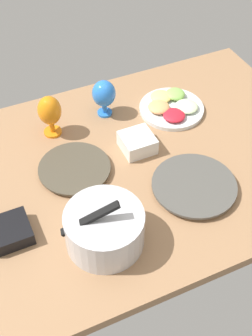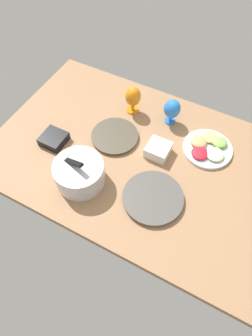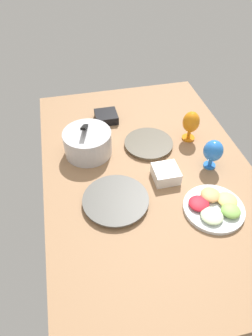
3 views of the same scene
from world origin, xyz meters
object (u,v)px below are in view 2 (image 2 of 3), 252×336
Objects in this scene: dinner_plate_right at (115,136)px; fruit_platter at (208,147)px; dinner_plate_left at (153,198)px; square_bowl_white at (158,149)px; hurricane_glass_orange at (133,97)px; square_bowl_black at (54,139)px; hurricane_glass_blue at (172,109)px; mixing_bowl at (79,173)px.

fruit_platter is (-48.72, -16.27, 0.81)cm from dinner_plate_right.
square_bowl_white is at bearing -70.37° from dinner_plate_left.
hurricane_glass_orange reaches higher than square_bowl_black.
hurricane_glass_blue reaches higher than square_bowl_black.
square_bowl_black is at bearing 33.05° from dinner_plate_right.
fruit_platter is at bearing -107.87° from dinner_plate_left.
square_bowl_white is 0.93× the size of square_bowl_black.
mixing_bowl is 63.19cm from hurricane_glass_blue.
hurricane_glass_orange reaches higher than fruit_platter.
dinner_plate_right is 35.29cm from hurricane_glass_blue.
dinner_plate_right is at bearing -35.68° from dinner_plate_left.
dinner_plate_right is 0.98× the size of fruit_platter.
hurricane_glass_orange is 1.09× the size of hurricane_glass_blue.
hurricane_glass_orange reaches higher than dinner_plate_right.
hurricane_glass_orange is (-0.78, -55.94, 3.64)cm from mixing_bowl.
square_bowl_white reaches higher than square_bowl_black.
mixing_bowl reaches higher than dinner_plate_right.
square_bowl_black is at bearing 56.61° from hurricane_glass_orange.
square_bowl_white is 57.57cm from square_bowl_black.
dinner_plate_left is 43.73cm from fruit_platter.
dinner_plate_right is 1.66× the size of hurricane_glass_blue.
square_bowl_black is (54.13, 19.59, -0.82)cm from square_bowl_white.
dinner_plate_left is at bearing 72.13° from fruit_platter.
mixing_bowl is 56.07cm from hurricane_glass_orange.
hurricane_glass_orange is at bearing -88.06° from dinner_plate_right.
dinner_plate_left reaches higher than dinner_plate_right.
dinner_plate_right is 1.02× the size of mixing_bowl.
dinner_plate_right is 2.20× the size of square_bowl_white.
mixing_bowl is at bearing 44.20° from fruit_platter.
mixing_bowl is at bearing 11.18° from dinner_plate_left.
mixing_bowl reaches higher than hurricane_glass_orange.
hurricane_glass_blue is at bearing -131.25° from dinner_plate_right.
fruit_platter is at bearing -161.54° from dinner_plate_right.
hurricane_glass_orange is 50.59cm from square_bowl_black.
dinner_plate_right is (35.31, -25.35, -0.22)cm from dinner_plate_left.
fruit_platter is at bearing -146.60° from square_bowl_white.
fruit_platter reaches higher than square_bowl_black.
mixing_bowl is 70.34cm from fruit_platter.
hurricane_glass_blue is at bearing -19.82° from fruit_platter.
square_bowl_white is (-25.84, -1.18, 2.40)cm from dinner_plate_right.
mixing_bowl is 1.63× the size of hurricane_glass_blue.
mixing_bowl reaches higher than square_bowl_white.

